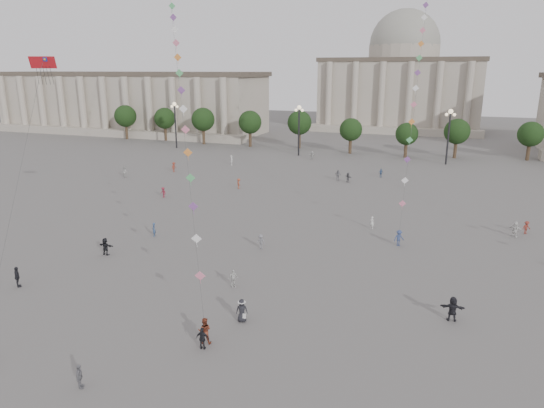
% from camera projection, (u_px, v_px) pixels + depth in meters
% --- Properties ---
extents(ground, '(360.00, 360.00, 0.00)m').
position_uv_depth(ground, '(219.00, 319.00, 36.02)').
color(ground, '#565351').
rests_on(ground, ground).
extents(hall_west, '(84.00, 26.22, 17.20)m').
position_uv_depth(hall_west, '(128.00, 102.00, 143.36)').
color(hall_west, '#A79F8C').
rests_on(hall_west, ground).
extents(hall_central, '(48.30, 34.30, 35.50)m').
position_uv_depth(hall_central, '(401.00, 82.00, 149.25)').
color(hall_central, '#A79F8C').
rests_on(hall_central, ground).
extents(tree_row, '(137.12, 5.12, 8.00)m').
position_uv_depth(tree_row, '(376.00, 129.00, 105.23)').
color(tree_row, '#39291C').
rests_on(tree_row, ground).
extents(lamp_post_far_west, '(2.00, 0.90, 10.65)m').
position_uv_depth(lamp_post_far_west, '(175.00, 116.00, 112.18)').
color(lamp_post_far_west, '#262628').
rests_on(lamp_post_far_west, ground).
extents(lamp_post_mid_west, '(2.00, 0.90, 10.65)m').
position_uv_depth(lamp_post_mid_west, '(299.00, 121.00, 102.36)').
color(lamp_post_mid_west, '#262628').
rests_on(lamp_post_mid_west, ground).
extents(lamp_post_mid_east, '(2.00, 0.90, 10.65)m').
position_uv_depth(lamp_post_mid_east, '(449.00, 127.00, 92.54)').
color(lamp_post_mid_east, '#262628').
rests_on(lamp_post_mid_east, ground).
extents(person_crowd_0, '(0.91, 0.83, 1.50)m').
position_uv_depth(person_crowd_0, '(381.00, 173.00, 83.16)').
color(person_crowd_0, '#37537D').
rests_on(person_crowd_0, ground).
extents(person_crowd_1, '(1.18, 1.16, 1.92)m').
position_uv_depth(person_crowd_1, '(125.00, 172.00, 83.18)').
color(person_crowd_1, '#B3B3AF').
rests_on(person_crowd_1, ground).
extents(person_crowd_2, '(0.90, 1.27, 1.78)m').
position_uv_depth(person_crowd_2, '(174.00, 167.00, 87.38)').
color(person_crowd_2, maroon).
rests_on(person_crowd_2, ground).
extents(person_crowd_3, '(1.81, 0.72, 1.90)m').
position_uv_depth(person_crowd_3, '(453.00, 309.00, 35.58)').
color(person_crowd_3, black).
rests_on(person_crowd_3, ground).
extents(person_crowd_4, '(1.41, 1.33, 1.59)m').
position_uv_depth(person_crowd_4, '(312.00, 155.00, 99.98)').
color(person_crowd_4, '#B1B1AD').
rests_on(person_crowd_4, ground).
extents(person_crowd_6, '(1.08, 0.71, 1.56)m').
position_uv_depth(person_crowd_6, '(261.00, 241.00, 49.99)').
color(person_crowd_6, slate).
rests_on(person_crowd_6, ground).
extents(person_crowd_7, '(1.65, 1.25, 1.74)m').
position_uv_depth(person_crowd_7, '(515.00, 229.00, 53.58)').
color(person_crowd_7, silver).
rests_on(person_crowd_7, ground).
extents(person_crowd_8, '(1.11, 0.97, 1.49)m').
position_uv_depth(person_crowd_8, '(526.00, 227.00, 54.52)').
color(person_crowd_8, maroon).
rests_on(person_crowd_8, ground).
extents(person_crowd_10, '(0.66, 0.80, 1.89)m').
position_uv_depth(person_crowd_10, '(232.00, 160.00, 93.58)').
color(person_crowd_10, silver).
rests_on(person_crowd_10, ground).
extents(person_crowd_12, '(1.49, 1.37, 1.66)m').
position_uv_depth(person_crowd_12, '(348.00, 177.00, 79.41)').
color(person_crowd_12, '#5F5E63').
rests_on(person_crowd_12, ground).
extents(person_crowd_13, '(0.65, 0.60, 1.49)m').
position_uv_depth(person_crowd_13, '(372.00, 223.00, 56.26)').
color(person_crowd_13, silver).
rests_on(person_crowd_13, ground).
extents(person_crowd_16, '(1.12, 0.75, 1.77)m').
position_uv_depth(person_crowd_16, '(338.00, 175.00, 80.78)').
color(person_crowd_16, slate).
rests_on(person_crowd_16, ground).
extents(person_crowd_17, '(1.12, 1.18, 1.60)m').
position_uv_depth(person_crowd_17, '(239.00, 184.00, 75.19)').
color(person_crowd_17, '#A0452B').
rests_on(person_crowd_17, ground).
extents(person_crowd_18, '(1.66, 0.58, 1.77)m').
position_uv_depth(person_crowd_18, '(105.00, 246.00, 48.28)').
color(person_crowd_18, black).
rests_on(person_crowd_18, ground).
extents(person_crowd_19, '(0.59, 0.67, 1.55)m').
position_uv_depth(person_crowd_19, '(154.00, 229.00, 53.76)').
color(person_crowd_19, '#334C74').
rests_on(person_crowd_19, ground).
extents(person_crowd_20, '(0.92, 0.93, 1.58)m').
position_uv_depth(person_crowd_20, '(233.00, 278.00, 41.17)').
color(person_crowd_20, silver).
rests_on(person_crowd_20, ground).
extents(person_crowd_21, '(1.10, 0.80, 1.53)m').
position_uv_depth(person_crowd_21, '(163.00, 192.00, 69.99)').
color(person_crowd_21, maroon).
rests_on(person_crowd_21, ground).
extents(tourist_1, '(1.12, 1.00, 1.83)m').
position_uv_depth(tourist_1, '(17.00, 277.00, 41.14)').
color(tourist_1, black).
rests_on(tourist_1, ground).
extents(tourist_3, '(0.73, 0.96, 1.52)m').
position_uv_depth(tourist_3, '(80.00, 376.00, 28.08)').
color(tourist_3, slate).
rests_on(tourist_3, ground).
extents(tourist_4, '(0.95, 0.49, 1.56)m').
position_uv_depth(tourist_4, '(203.00, 338.00, 32.00)').
color(tourist_4, black).
rests_on(tourist_4, ground).
extents(kite_flyer_0, '(1.09, 0.96, 1.86)m').
position_uv_depth(kite_flyer_0, '(205.00, 331.00, 32.66)').
color(kite_flyer_0, brown).
rests_on(kite_flyer_0, ground).
extents(kite_flyer_1, '(1.28, 1.16, 1.73)m').
position_uv_depth(kite_flyer_1, '(399.00, 238.00, 50.79)').
color(kite_flyer_1, navy).
rests_on(kite_flyer_1, ground).
extents(hat_person, '(1.01, 0.85, 1.76)m').
position_uv_depth(hat_person, '(242.00, 310.00, 35.48)').
color(hat_person, black).
rests_on(hat_person, ground).
extents(dragon_kite, '(5.11, 8.58, 24.42)m').
position_uv_depth(dragon_kite, '(43.00, 73.00, 42.52)').
color(dragon_kite, '#AE121A').
rests_on(dragon_kite, ground).
extents(kite_train_west, '(33.06, 50.57, 75.01)m').
position_uv_depth(kite_train_west, '(172.00, 7.00, 56.30)').
color(kite_train_west, '#3F3F3F').
rests_on(kite_train_west, ground).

